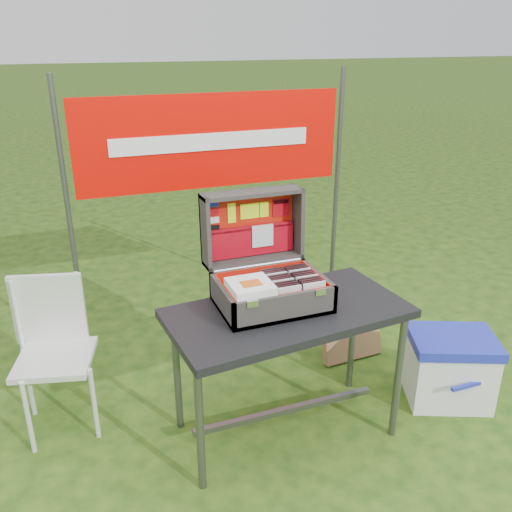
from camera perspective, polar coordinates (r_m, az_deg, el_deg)
name	(u,v)px	position (r m, az deg, el deg)	size (l,w,h in m)	color
ground	(281,437)	(2.88, 2.66, -18.52)	(80.00, 80.00, 0.00)	#1C3E10
table	(286,372)	(2.72, 3.21, -12.14)	(1.11, 0.56, 0.70)	black
table_top	(288,313)	(2.54, 3.37, -6.04)	(1.11, 0.56, 0.04)	black
table_leg_fl	(200,428)	(2.43, -5.92, -17.55)	(0.04, 0.04, 0.66)	#59595B
table_leg_fr	(398,379)	(2.78, 14.71, -12.46)	(0.04, 0.04, 0.66)	#59595B
table_leg_bl	(177,372)	(2.77, -8.32, -12.03)	(0.04, 0.04, 0.66)	#59595B
table_leg_br	(352,336)	(3.09, 10.12, -8.29)	(0.04, 0.04, 0.66)	#59595B
table_brace	(285,410)	(2.85, 3.11, -15.92)	(0.96, 0.03, 0.03)	#59595B
suitcase	(267,253)	(2.52, 1.18, 0.33)	(0.50, 0.52, 0.49)	#48433E
suitcase_base_bottom	(271,304)	(2.56, 1.64, -5.02)	(0.50, 0.36, 0.02)	#48433E
suitcase_base_wall_front	(286,308)	(2.40, 3.18, -5.54)	(0.50, 0.02, 0.13)	#48433E
suitcase_base_wall_back	(259,278)	(2.68, 0.29, -2.38)	(0.50, 0.02, 0.13)	#48433E
suitcase_base_wall_left	(222,301)	(2.47, -3.56, -4.74)	(0.02, 0.36, 0.13)	#48433E
suitcase_base_wall_right	(318,285)	(2.63, 6.53, -3.03)	(0.02, 0.36, 0.13)	#48433E
suitcase_liner_floor	(271,301)	(2.56, 1.64, -4.77)	(0.46, 0.32, 0.01)	red
suitcase_latch_left	(252,304)	(2.31, -0.38, -5.06)	(0.05, 0.01, 0.03)	silver
suitcase_latch_right	(320,292)	(2.43, 6.80, -3.79)	(0.05, 0.01, 0.03)	silver
suitcase_hinge	(258,265)	(2.66, 0.21, -0.98)	(0.02, 0.02, 0.45)	silver
suitcase_lid_back	(249,224)	(2.71, -0.76, 3.44)	(0.50, 0.36, 0.02)	#48433E
suitcase_lid_rim_far	(252,193)	(2.62, -0.40, 6.65)	(0.50, 0.02, 0.13)	#48433E
suitcase_lid_rim_near	(253,259)	(2.72, -0.29, -0.31)	(0.50, 0.02, 0.13)	#48433E
suitcase_lid_rim_left	(205,233)	(2.59, -5.35, 2.48)	(0.02, 0.36, 0.13)	#48433E
suitcase_lid_rim_right	(297,221)	(2.75, 4.38, 3.68)	(0.02, 0.36, 0.13)	#48433E
suitcase_lid_liner	(250,224)	(2.70, -0.67, 3.36)	(0.46, 0.32, 0.01)	red
suitcase_liner_wall_front	(285,305)	(2.40, 3.06, -5.20)	(0.46, 0.01, 0.11)	red
suitcase_liner_wall_back	(260,278)	(2.66, 0.39, -2.29)	(0.46, 0.01, 0.11)	red
suitcase_liner_wall_left	(225,298)	(2.46, -3.28, -4.48)	(0.01, 0.32, 0.11)	red
suitcase_liner_wall_right	(316,283)	(2.62, 6.29, -2.88)	(0.01, 0.32, 0.11)	red
suitcase_lid_pocket	(251,241)	(2.71, -0.51, 1.58)	(0.44, 0.14, 0.03)	#A10815
suitcase_pocket_edge	(251,228)	(2.68, -0.49, 2.99)	(0.43, 0.02, 0.02)	#A10815
suitcase_pocket_cd	(262,236)	(2.70, 0.69, 2.15)	(0.11, 0.11, 0.01)	silver
lid_sticker_cc_a	(214,204)	(2.61, -4.49, 5.47)	(0.05, 0.03, 0.00)	#1933B2
lid_sticker_cc_b	(214,212)	(2.62, -4.45, 4.63)	(0.05, 0.03, 0.00)	#AC0612
lid_sticker_cc_c	(214,220)	(2.63, -4.42, 3.79)	(0.05, 0.03, 0.00)	white
lid_sticker_cc_d	(215,228)	(2.64, -4.38, 2.96)	(0.05, 0.03, 0.00)	black
lid_card_neon_tall	(232,213)	(2.65, -2.57, 4.53)	(0.04, 0.10, 0.00)	#D5FB14
lid_card_neon_main	(250,211)	(2.68, -0.65, 4.75)	(0.10, 0.08, 0.00)	#D5FB14
lid_card_neon_small	(264,209)	(2.70, 0.87, 4.92)	(0.04, 0.08, 0.00)	#D5FB14
lid_sticker_band	(281,208)	(2.73, 2.63, 5.12)	(0.09, 0.09, 0.00)	#AC0612
lid_sticker_band_bar	(281,202)	(2.73, 2.63, 5.73)	(0.08, 0.02, 0.00)	black
cd_left_0	(289,300)	(2.43, 3.54, -4.59)	(0.11, 0.01, 0.13)	silver
cd_left_1	(288,298)	(2.44, 3.36, -4.40)	(0.11, 0.01, 0.13)	black
cd_left_2	(286,296)	(2.46, 3.17, -4.21)	(0.11, 0.01, 0.13)	black
cd_left_3	(284,294)	(2.48, 2.99, -4.02)	(0.11, 0.01, 0.13)	black
cd_left_4	(283,292)	(2.49, 2.81, -3.83)	(0.11, 0.01, 0.13)	silver
cd_left_5	(281,290)	(2.51, 2.63, -3.64)	(0.11, 0.01, 0.13)	black
cd_left_6	(279,289)	(2.53, 2.46, -3.46)	(0.11, 0.01, 0.13)	black
cd_left_7	(278,287)	(2.54, 2.28, -3.28)	(0.11, 0.01, 0.13)	black
cd_left_8	(276,285)	(2.56, 2.11, -3.10)	(0.11, 0.01, 0.13)	silver
cd_left_9	(274,284)	(2.57, 1.94, -2.93)	(0.11, 0.01, 0.13)	black
cd_left_10	(273,282)	(2.59, 1.78, -2.75)	(0.11, 0.01, 0.13)	black
cd_left_11	(271,280)	(2.61, 1.61, -2.58)	(0.11, 0.01, 0.13)	black
cd_right_0	(314,295)	(2.48, 6.11, -4.13)	(0.11, 0.01, 0.13)	silver
cd_right_1	(312,293)	(2.49, 5.91, -3.94)	(0.11, 0.01, 0.13)	black
cd_right_2	(310,292)	(2.51, 5.71, -3.76)	(0.11, 0.01, 0.13)	black
cd_right_3	(308,290)	(2.52, 5.52, -3.57)	(0.11, 0.01, 0.13)	black
cd_right_4	(306,288)	(2.54, 5.32, -3.39)	(0.11, 0.01, 0.13)	silver
cd_right_5	(305,286)	(2.56, 5.13, -3.22)	(0.11, 0.01, 0.13)	black
cd_right_6	(303,285)	(2.57, 4.94, -3.04)	(0.11, 0.01, 0.13)	black
cd_right_7	(301,283)	(2.59, 4.76, -2.86)	(0.11, 0.01, 0.13)	black
cd_right_8	(299,281)	(2.60, 4.57, -2.69)	(0.11, 0.01, 0.13)	silver
cd_right_9	(298,280)	(2.62, 4.39, -2.52)	(0.11, 0.01, 0.13)	black
cd_right_10	(296,278)	(2.64, 4.21, -2.35)	(0.11, 0.01, 0.13)	black
cd_right_11	(294,277)	(2.65, 4.04, -2.19)	(0.11, 0.01, 0.13)	black
songbook_0	(250,289)	(2.41, -0.60, -3.53)	(0.19, 0.19, 0.01)	white
songbook_1	(250,288)	(2.41, -0.60, -3.42)	(0.19, 0.19, 0.01)	white
songbook_2	(250,287)	(2.40, -0.60, -3.31)	(0.19, 0.19, 0.01)	white
songbook_3	(250,286)	(2.40, -0.60, -3.20)	(0.19, 0.19, 0.01)	white
songbook_4	(250,285)	(2.40, -0.60, -3.10)	(0.19, 0.19, 0.01)	white
songbook_5	(250,284)	(2.40, -0.60, -2.99)	(0.19, 0.19, 0.01)	white
songbook_6	(250,283)	(2.40, -0.60, -2.88)	(0.19, 0.19, 0.01)	white
songbook_graphic	(251,283)	(2.39, -0.52, -2.89)	(0.09, 0.07, 0.00)	#D85919
cooler	(449,368)	(3.19, 19.69, -11.05)	(0.45, 0.34, 0.39)	white
cooler_body	(449,372)	(3.21, 19.63, -11.45)	(0.42, 0.32, 0.34)	white
cooler_lid	(454,341)	(3.11, 20.10, -8.42)	(0.45, 0.34, 0.05)	#212DB7
cooler_handle	(473,384)	(3.08, 21.88, -12.42)	(0.27, 0.02, 0.02)	#212DB7
chair	(55,361)	(2.89, -20.36, -10.29)	(0.36, 0.39, 0.78)	silver
chair_seat	(55,359)	(2.89, -20.39, -10.14)	(0.36, 0.36, 0.03)	silver
chair_backrest	(49,309)	(2.94, -20.98, -5.20)	(0.36, 0.03, 0.37)	silver
chair_leg_fl	(28,418)	(2.88, -22.85, -15.45)	(0.02, 0.02, 0.40)	silver
chair_leg_fr	(94,404)	(2.87, -16.65, -14.69)	(0.02, 0.02, 0.40)	silver
chair_leg_bl	(29,382)	(3.13, -22.78, -12.17)	(0.02, 0.02, 0.40)	silver
chair_leg_br	(89,371)	(3.12, -17.15, -11.46)	(0.02, 0.02, 0.40)	silver
chair_upright_left	(17,315)	(2.96, -23.88, -5.73)	(0.02, 0.02, 0.37)	silver
chair_upright_right	(80,305)	(2.94, -18.03, -4.97)	(0.02, 0.02, 0.37)	silver
cardboard_box	(350,326)	(3.43, 9.88, -7.32)	(0.39, 0.06, 0.41)	olive
banner_post_left	(71,230)	(3.26, -18.91, 2.62)	(0.03, 0.03, 1.70)	#59595B
banner_post_right	(336,200)	(3.69, 8.39, 5.85)	(0.03, 0.03, 1.70)	#59595B
banner	(212,141)	(3.26, -4.61, 11.96)	(1.60, 0.01, 0.55)	#CE0701
banner_text	(213,142)	(3.25, -4.55, 11.92)	(1.20, 0.00, 0.10)	white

